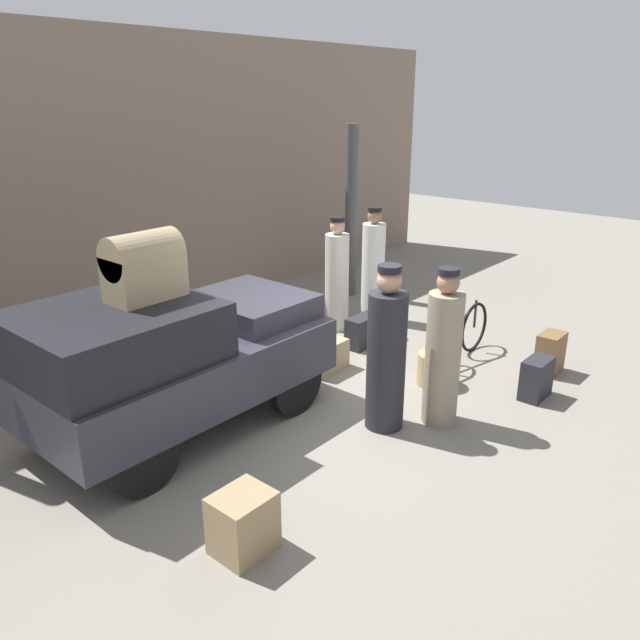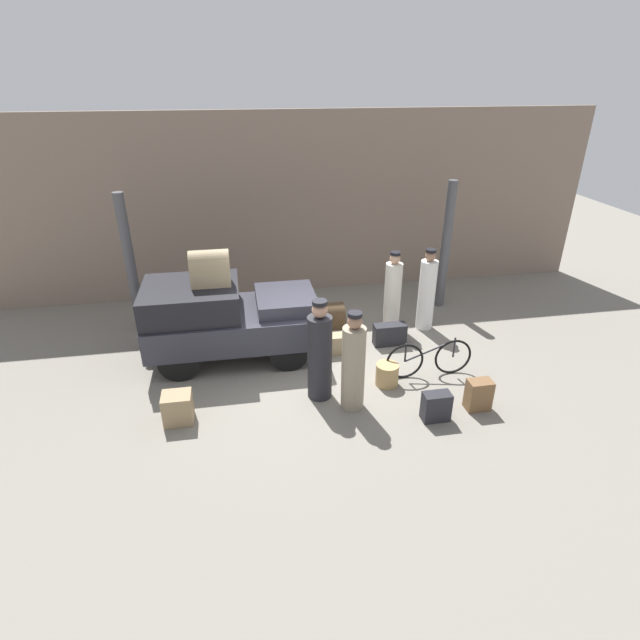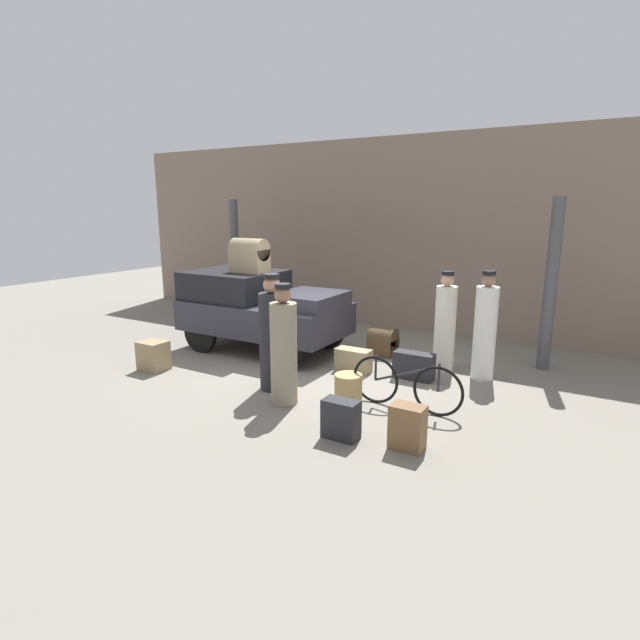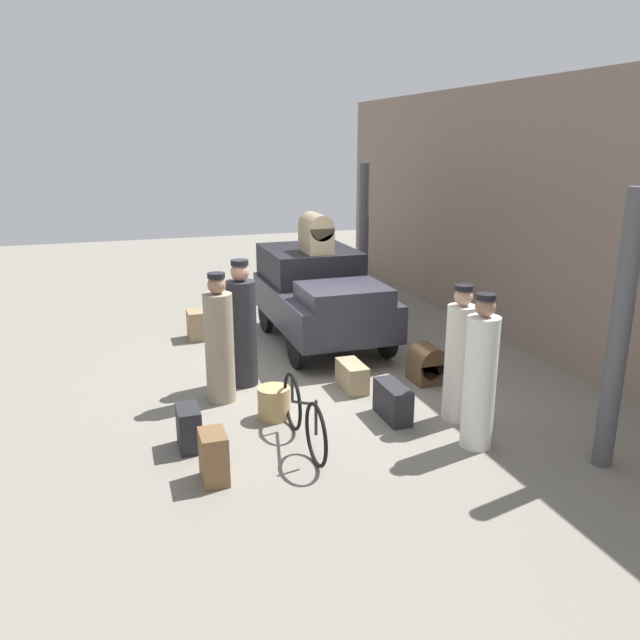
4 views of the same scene
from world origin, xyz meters
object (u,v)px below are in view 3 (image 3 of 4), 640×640
at_px(wicker_basket, 348,388).
at_px(trunk_large_brown, 353,360).
at_px(trunk_barrel_dark, 383,342).
at_px(trunk_on_truck_roof, 249,255).
at_px(porter_with_bicycle, 445,325).
at_px(trunk_umber_medium, 414,366).
at_px(trunk_wicker_pale, 341,419).
at_px(porter_lifting_near_truck, 273,337).
at_px(porter_standing_middle, 485,330).
at_px(conductor_in_dark_uniform, 284,350).
at_px(truck, 259,307).
at_px(bicycle, 406,385).
at_px(suitcase_black_upright, 407,427).
at_px(suitcase_small_leather, 153,355).

distance_m(wicker_basket, trunk_large_brown, 1.45).
relative_size(trunk_barrel_dark, trunk_on_truck_roof, 0.76).
height_order(porter_with_bicycle, trunk_barrel_dark, porter_with_bicycle).
bearing_deg(trunk_umber_medium, trunk_barrel_dark, 134.45).
xyz_separation_m(trunk_wicker_pale, trunk_on_truck_roof, (-3.61, 2.75, 1.69)).
distance_m(porter_lifting_near_truck, porter_standing_middle, 3.60).
relative_size(porter_lifting_near_truck, conductor_in_dark_uniform, 1.03).
xyz_separation_m(porter_with_bicycle, trunk_barrel_dark, (-1.31, 0.27, -0.57)).
distance_m(truck, trunk_umber_medium, 3.48).
xyz_separation_m(bicycle, porter_lifting_near_truck, (-2.17, -0.28, 0.48)).
height_order(conductor_in_dark_uniform, suitcase_black_upright, conductor_in_dark_uniform).
bearing_deg(suitcase_black_upright, conductor_in_dark_uniform, 168.32).
bearing_deg(trunk_large_brown, suitcase_black_upright, -50.43).
bearing_deg(trunk_large_brown, wicker_basket, -66.12).
distance_m(truck, bicycle, 4.08).
bearing_deg(porter_standing_middle, porter_with_bicycle, 167.58).
bearing_deg(porter_standing_middle, trunk_barrel_dark, 168.11).
bearing_deg(wicker_basket, trunk_on_truck_roof, 152.92).
xyz_separation_m(wicker_basket, trunk_umber_medium, (0.50, 1.47, 0.02)).
bearing_deg(porter_standing_middle, porter_lifting_near_truck, -141.50).
relative_size(bicycle, trunk_large_brown, 2.68).
distance_m(trunk_barrel_dark, trunk_wicker_pale, 3.83).
xyz_separation_m(truck, wicker_basket, (2.91, -1.59, -0.69)).
xyz_separation_m(trunk_barrel_dark, suitcase_black_upright, (1.87, -3.53, 0.02)).
distance_m(bicycle, conductor_in_dark_uniform, 1.86).
bearing_deg(trunk_umber_medium, conductor_in_dark_uniform, -122.65).
height_order(suitcase_small_leather, trunk_wicker_pale, suitcase_small_leather).
relative_size(truck, suitcase_black_upright, 5.97).
distance_m(conductor_in_dark_uniform, suitcase_black_upright, 2.25).
height_order(truck, porter_with_bicycle, porter_with_bicycle).
bearing_deg(porter_standing_middle, trunk_umber_medium, -148.27).
relative_size(bicycle, wicker_basket, 4.00).
bearing_deg(trunk_on_truck_roof, porter_with_bicycle, 9.78).
xyz_separation_m(truck, porter_lifting_near_truck, (1.61, -1.73, -0.04)).
distance_m(wicker_basket, porter_standing_middle, 2.67).
xyz_separation_m(trunk_umber_medium, suitcase_small_leather, (-4.26, -1.94, 0.03)).
bearing_deg(trunk_umber_medium, bicycle, -74.76).
bearing_deg(wicker_basket, suitcase_small_leather, -172.98).
bearing_deg(wicker_basket, porter_lifting_near_truck, -173.86).
height_order(trunk_large_brown, suitcase_small_leather, suitcase_small_leather).
distance_m(conductor_in_dark_uniform, trunk_large_brown, 2.00).
relative_size(porter_with_bicycle, trunk_barrel_dark, 3.16).
relative_size(truck, trunk_large_brown, 5.26).
bearing_deg(bicycle, truck, 159.03).
xyz_separation_m(truck, suitcase_small_leather, (-0.84, -2.05, -0.64)).
height_order(porter_lifting_near_truck, trunk_barrel_dark, porter_lifting_near_truck).
bearing_deg(suitcase_small_leather, conductor_in_dark_uniform, -1.84).
bearing_deg(porter_standing_middle, truck, -173.46).
xyz_separation_m(wicker_basket, porter_lifting_near_truck, (-1.30, -0.14, 0.65)).
relative_size(suitcase_black_upright, trunk_wicker_pale, 1.09).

